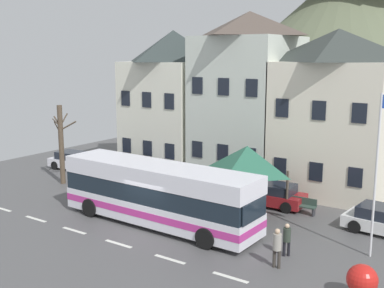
{
  "coord_description": "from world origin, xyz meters",
  "views": [
    {
      "loc": [
        14.76,
        -17.34,
        8.71
      ],
      "look_at": [
        -0.06,
        4.16,
        3.77
      ],
      "focal_mm": 44.88,
      "sensor_mm": 36.0,
      "label": 1
    }
  ],
  "objects_px": {
    "harbour_buoy": "(362,281)",
    "bare_tree_00": "(61,144)",
    "townhouse_00": "(174,100)",
    "public_bench": "(303,205)",
    "parked_car_03": "(272,195)",
    "pedestrian_00": "(287,237)",
    "parked_car_02": "(125,168)",
    "townhouse_02": "(335,113)",
    "flagpole": "(379,164)",
    "pedestrian_01": "(277,245)",
    "transit_bus": "(158,195)",
    "bus_shelter": "(247,160)",
    "parked_car_00": "(76,161)",
    "townhouse_01": "(248,97)",
    "hilltop_castle": "(342,52)"
  },
  "relations": [
    {
      "from": "harbour_buoy",
      "to": "bare_tree_00",
      "type": "bearing_deg",
      "value": 167.8
    },
    {
      "from": "parked_car_00",
      "to": "public_bench",
      "type": "xyz_separation_m",
      "value": [
        18.12,
        0.09,
        -0.19
      ]
    },
    {
      "from": "townhouse_00",
      "to": "bus_shelter",
      "type": "relative_size",
      "value": 2.69
    },
    {
      "from": "townhouse_00",
      "to": "flagpole",
      "type": "distance_m",
      "value": 19.58
    },
    {
      "from": "parked_car_00",
      "to": "harbour_buoy",
      "type": "xyz_separation_m",
      "value": [
        23.47,
        -7.82,
        0.09
      ]
    },
    {
      "from": "pedestrian_00",
      "to": "harbour_buoy",
      "type": "bearing_deg",
      "value": -28.84
    },
    {
      "from": "transit_bus",
      "to": "parked_car_03",
      "type": "height_order",
      "value": "transit_bus"
    },
    {
      "from": "townhouse_00",
      "to": "public_bench",
      "type": "xyz_separation_m",
      "value": [
        12.72,
        -5.15,
        -4.75
      ]
    },
    {
      "from": "flagpole",
      "to": "harbour_buoy",
      "type": "distance_m",
      "value": 5.37
    },
    {
      "from": "townhouse_00",
      "to": "transit_bus",
      "type": "bearing_deg",
      "value": -56.82
    },
    {
      "from": "townhouse_00",
      "to": "public_bench",
      "type": "height_order",
      "value": "townhouse_00"
    },
    {
      "from": "flagpole",
      "to": "harbour_buoy",
      "type": "bearing_deg",
      "value": -80.78
    },
    {
      "from": "hilltop_castle",
      "to": "flagpole",
      "type": "xyz_separation_m",
      "value": [
        10.39,
        -27.38,
        -4.72
      ]
    },
    {
      "from": "hilltop_castle",
      "to": "parked_car_03",
      "type": "distance_m",
      "value": 24.97
    },
    {
      "from": "bus_shelter",
      "to": "pedestrian_01",
      "type": "bearing_deg",
      "value": -50.68
    },
    {
      "from": "townhouse_00",
      "to": "townhouse_02",
      "type": "distance_m",
      "value": 12.67
    },
    {
      "from": "parked_car_02",
      "to": "harbour_buoy",
      "type": "distance_m",
      "value": 20.6
    },
    {
      "from": "parked_car_00",
      "to": "parked_car_03",
      "type": "distance_m",
      "value": 16.08
    },
    {
      "from": "pedestrian_01",
      "to": "public_bench",
      "type": "bearing_deg",
      "value": 103.44
    },
    {
      "from": "parked_car_03",
      "to": "pedestrian_00",
      "type": "bearing_deg",
      "value": 117.74
    },
    {
      "from": "townhouse_00",
      "to": "transit_bus",
      "type": "relative_size",
      "value": 0.93
    },
    {
      "from": "pedestrian_00",
      "to": "townhouse_02",
      "type": "bearing_deg",
      "value": 98.72
    },
    {
      "from": "transit_bus",
      "to": "pedestrian_01",
      "type": "height_order",
      "value": "transit_bus"
    },
    {
      "from": "townhouse_01",
      "to": "parked_car_03",
      "type": "height_order",
      "value": "townhouse_01"
    },
    {
      "from": "pedestrian_01",
      "to": "public_bench",
      "type": "xyz_separation_m",
      "value": [
        -1.71,
        7.15,
        -0.53
      ]
    },
    {
      "from": "transit_bus",
      "to": "parked_car_00",
      "type": "xyz_separation_m",
      "value": [
        -12.61,
        5.79,
        -0.93
      ]
    },
    {
      "from": "townhouse_00",
      "to": "bare_tree_00",
      "type": "xyz_separation_m",
      "value": [
        -3.1,
        -8.48,
        -2.46
      ]
    },
    {
      "from": "pedestrian_00",
      "to": "bare_tree_00",
      "type": "distance_m",
      "value": 17.66
    },
    {
      "from": "townhouse_02",
      "to": "flagpole",
      "type": "bearing_deg",
      "value": -60.94
    },
    {
      "from": "parked_car_03",
      "to": "pedestrian_01",
      "type": "height_order",
      "value": "pedestrian_01"
    },
    {
      "from": "flagpole",
      "to": "pedestrian_01",
      "type": "bearing_deg",
      "value": -131.35
    },
    {
      "from": "parked_car_00",
      "to": "bare_tree_00",
      "type": "bearing_deg",
      "value": -59.21
    },
    {
      "from": "townhouse_01",
      "to": "flagpole",
      "type": "height_order",
      "value": "townhouse_01"
    },
    {
      "from": "transit_bus",
      "to": "bus_shelter",
      "type": "relative_size",
      "value": 2.88
    },
    {
      "from": "townhouse_01",
      "to": "parked_car_00",
      "type": "bearing_deg",
      "value": -155.51
    },
    {
      "from": "transit_bus",
      "to": "public_bench",
      "type": "height_order",
      "value": "transit_bus"
    },
    {
      "from": "public_bench",
      "to": "harbour_buoy",
      "type": "distance_m",
      "value": 9.55
    },
    {
      "from": "townhouse_01",
      "to": "parked_car_00",
      "type": "height_order",
      "value": "townhouse_01"
    },
    {
      "from": "parked_car_00",
      "to": "harbour_buoy",
      "type": "distance_m",
      "value": 24.73
    },
    {
      "from": "parked_car_03",
      "to": "bare_tree_00",
      "type": "height_order",
      "value": "bare_tree_00"
    },
    {
      "from": "townhouse_02",
      "to": "pedestrian_00",
      "type": "bearing_deg",
      "value": -81.28
    },
    {
      "from": "pedestrian_00",
      "to": "harbour_buoy",
      "type": "xyz_separation_m",
      "value": [
        3.78,
        -2.08,
        -0.11
      ]
    },
    {
      "from": "parked_car_00",
      "to": "bare_tree_00",
      "type": "height_order",
      "value": "bare_tree_00"
    },
    {
      "from": "townhouse_00",
      "to": "parked_car_03",
      "type": "distance_m",
      "value": 12.58
    },
    {
      "from": "townhouse_02",
      "to": "parked_car_00",
      "type": "distance_m",
      "value": 19.22
    },
    {
      "from": "parked_car_02",
      "to": "public_bench",
      "type": "xyz_separation_m",
      "value": [
        13.53,
        -0.34,
        -0.19
      ]
    },
    {
      "from": "bus_shelter",
      "to": "parked_car_00",
      "type": "distance_m",
      "value": 16.01
    },
    {
      "from": "bus_shelter",
      "to": "townhouse_00",
      "type": "bearing_deg",
      "value": 144.85
    },
    {
      "from": "flagpole",
      "to": "townhouse_02",
      "type": "bearing_deg",
      "value": 119.06
    },
    {
      "from": "hilltop_castle",
      "to": "transit_bus",
      "type": "bearing_deg",
      "value": -89.59
    }
  ]
}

